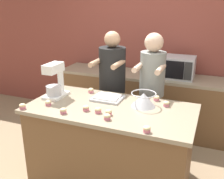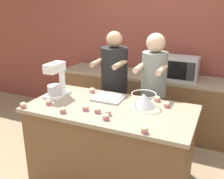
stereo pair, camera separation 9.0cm
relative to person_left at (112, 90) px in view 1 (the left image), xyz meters
name	(u,v)px [view 1 (the left image)]	position (x,y,z in m)	size (l,w,h in m)	color
back_wall	(154,42)	(0.28, 1.10, 0.50)	(10.00, 0.06, 2.70)	brown
island_counter	(111,146)	(0.28, -0.73, -0.38)	(1.75, 0.88, 0.94)	brown
back_counter	(146,101)	(0.28, 0.75, -0.40)	(2.80, 0.60, 0.90)	brown
person_left	(112,90)	(0.00, 0.00, 0.00)	(0.36, 0.51, 1.63)	#33384C
person_right	(151,94)	(0.53, 0.00, 0.02)	(0.33, 0.49, 1.63)	#232328
stand_mixer	(55,82)	(-0.43, -0.68, 0.26)	(0.20, 0.30, 0.39)	white
mixing_bowl	(144,99)	(0.59, -0.57, 0.16)	(0.26, 0.26, 0.15)	#BCBCC1
baking_tray	(108,98)	(0.16, -0.53, 0.10)	(0.33, 0.28, 0.04)	#BCBCC1
microwave_oven	(176,67)	(0.71, 0.75, 0.21)	(0.52, 0.36, 0.32)	#B7B7BC
cupcake_0	(166,104)	(0.81, -0.49, 0.11)	(0.07, 0.07, 0.06)	#D17084
cupcake_1	(107,117)	(0.36, -1.02, 0.11)	(0.07, 0.07, 0.06)	#D17084
cupcake_2	(86,108)	(0.08, -0.91, 0.11)	(0.07, 0.07, 0.06)	#D17084
cupcake_3	(109,112)	(0.33, -0.92, 0.11)	(0.07, 0.07, 0.06)	#D17084
cupcake_4	(156,98)	(0.68, -0.37, 0.11)	(0.07, 0.07, 0.06)	#D17084
cupcake_5	(98,110)	(0.22, -0.91, 0.11)	(0.07, 0.07, 0.06)	#D17084
cupcake_6	(91,90)	(-0.11, -0.41, 0.11)	(0.07, 0.07, 0.06)	#D17084
cupcake_7	(48,103)	(-0.35, -0.93, 0.11)	(0.07, 0.07, 0.06)	#D17084
cupcake_8	(22,106)	(-0.54, -1.11, 0.11)	(0.07, 0.07, 0.06)	#D17084
cupcake_9	(63,111)	(-0.09, -1.05, 0.11)	(0.07, 0.07, 0.06)	#D17084
cupcake_10	(147,129)	(0.77, -1.11, 0.11)	(0.07, 0.07, 0.06)	#D17084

